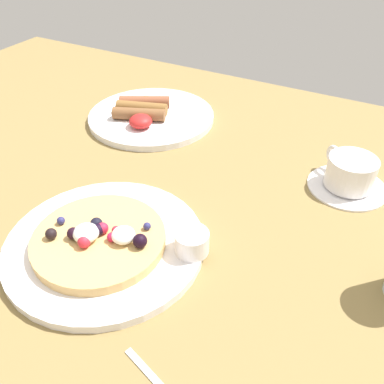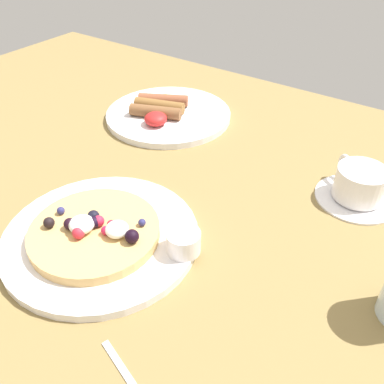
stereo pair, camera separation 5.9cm
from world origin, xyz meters
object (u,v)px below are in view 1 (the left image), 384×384
object	(u,v)px
breakfast_plate	(151,117)
coffee_cup	(350,171)
coffee_saucer	(347,186)
syrup_ramekin	(192,242)
pancake_plate	(105,244)

from	to	relation	value
breakfast_plate	coffee_cup	world-z (taller)	coffee_cup
coffee_saucer	coffee_cup	bearing A→B (deg)	137.38
syrup_ramekin	coffee_cup	distance (cm)	31.18
pancake_plate	coffee_cup	size ratio (longest dim) A/B	3.04
syrup_ramekin	breakfast_plate	xyz separation A→B (cm)	(-27.27, 32.01, -2.30)
syrup_ramekin	coffee_cup	xyz separation A→B (cm)	(15.52, 27.03, 0.36)
coffee_cup	breakfast_plate	bearing A→B (deg)	173.37
pancake_plate	coffee_cup	bearing A→B (deg)	48.82
pancake_plate	coffee_saucer	size ratio (longest dim) A/B	2.15
pancake_plate	breakfast_plate	size ratio (longest dim) A/B	1.05
syrup_ramekin	pancake_plate	bearing A→B (deg)	-160.32
syrup_ramekin	breakfast_plate	bearing A→B (deg)	130.43
pancake_plate	syrup_ramekin	world-z (taller)	syrup_ramekin
syrup_ramekin	coffee_saucer	xyz separation A→B (cm)	(15.63, 26.93, -2.64)
pancake_plate	coffee_cup	distance (cm)	41.62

